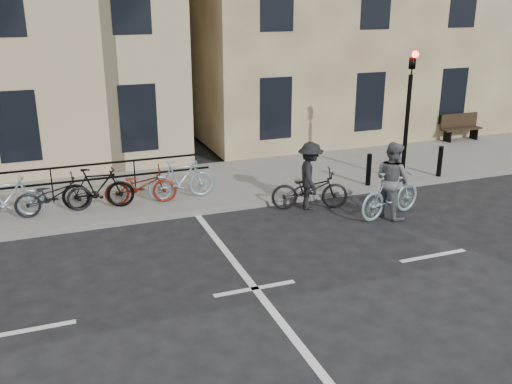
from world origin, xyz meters
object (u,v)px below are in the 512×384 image
object	(u,v)px
traffic_light	(409,100)
cyclist_grey	(391,187)
bench	(460,126)
cyclist_dark	(310,183)

from	to	relation	value
traffic_light	cyclist_grey	bearing A→B (deg)	-130.90
bench	cyclist_grey	distance (m)	8.53
bench	cyclist_dark	xyz separation A→B (m)	(-8.18, -4.23, 0.01)
cyclist_grey	cyclist_dark	size ratio (longest dim) A/B	0.98
bench	cyclist_dark	bearing A→B (deg)	-152.68
traffic_light	bench	world-z (taller)	traffic_light
traffic_light	cyclist_dark	bearing A→B (deg)	-166.14
traffic_light	bench	xyz separation A→B (m)	(4.80, 3.39, -1.78)
traffic_light	cyclist_dark	xyz separation A→B (m)	(-3.38, -0.83, -1.77)
cyclist_grey	cyclist_dark	distance (m)	2.02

